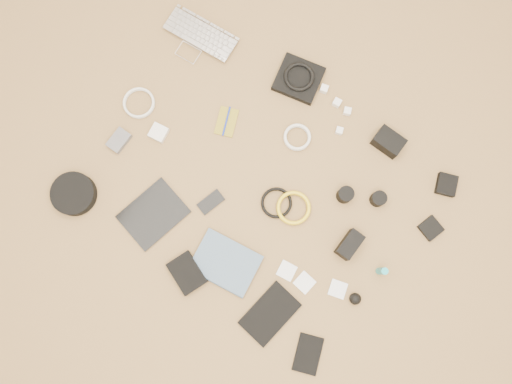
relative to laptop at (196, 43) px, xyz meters
The scene contains 34 objects.
room_shell 1.41m from the laptop, 34.69° to the right, with size 4.04×4.04×2.58m.
laptop is the anchor object (origin of this frame).
headphone_pouch 0.47m from the laptop, 13.18° to the left, with size 0.18×0.17×0.03m, color black.
headphones 0.47m from the laptop, 13.18° to the left, with size 0.13×0.13×0.02m, color black.
charger_a 0.58m from the laptop, 12.87° to the left, with size 0.03×0.03×0.03m, color white.
charger_b 0.65m from the laptop, ahead, with size 0.03×0.03×0.03m, color white.
charger_c 0.71m from the laptop, ahead, with size 0.03×0.03×0.03m, color white.
charger_d 0.72m from the laptop, ahead, with size 0.03×0.03×0.03m, color white.
dslr_camera 0.91m from the laptop, ahead, with size 0.12×0.08×0.07m, color black.
lens_pouch 1.20m from the laptop, ahead, with size 0.08×0.09×0.03m, color black.
notebook_olive 0.37m from the laptop, 34.98° to the right, with size 0.08×0.12×0.01m, color olive.
pen_blue 0.37m from the laptop, 34.98° to the right, with size 0.01×0.01×0.13m, color #1529AC.
cable_white_a 0.60m from the laptop, 10.42° to the right, with size 0.11×0.11×0.01m, color silver.
lens_a 0.90m from the laptop, 13.23° to the right, with size 0.06×0.06×0.07m, color black.
lens_b 1.01m from the laptop, ahead, with size 0.06×0.06×0.06m, color black.
card_reader 1.24m from the laptop, ahead, with size 0.08×0.08×0.02m, color black.
power_brick 0.42m from the laptop, 76.32° to the right, with size 0.07×0.07×0.03m, color white.
cable_white_b 0.35m from the laptop, 97.15° to the right, with size 0.13×0.13×0.01m, color silver.
cable_black 0.77m from the laptop, 29.95° to the right, with size 0.13×0.13×0.01m, color black.
cable_yellow 0.82m from the laptop, 26.32° to the right, with size 0.14×0.14×0.02m, color yellow.
flash 1.06m from the laptop, 20.21° to the right, with size 0.06×0.11×0.08m, color black.
lens_cleaner 1.22m from the laptop, 18.41° to the right, with size 0.03×0.03×0.10m, color teal.
battery_charger 0.53m from the laptop, 91.88° to the right, with size 0.06×0.10×0.03m, color #57575C.
tablet 0.75m from the laptop, 68.33° to the right, with size 0.19×0.24×0.01m, color black.
phone 0.69m from the laptop, 50.06° to the right, with size 0.06×0.11×0.01m, color black.
filter_case_left 1.03m from the laptop, 34.67° to the right, with size 0.07×0.07×0.01m, color silver.
filter_case_mid 1.10m from the laptop, 32.18° to the right, with size 0.07×0.07×0.01m, color silver.
filter_case_right 1.19m from the laptop, 26.88° to the right, with size 0.07×0.07×0.01m, color silver.
air_blower 1.25m from the laptop, 25.13° to the right, with size 0.05×0.05×0.05m, color black.
headphone_case 0.81m from the laptop, 92.36° to the right, with size 0.18×0.18×0.05m, color black.
drive_case 0.97m from the laptop, 57.13° to the right, with size 0.15×0.10×0.04m, color black.
paperback 1.02m from the laptop, 50.92° to the right, with size 0.18×0.25×0.02m, color #48607A.
notebook_black_a 1.17m from the laptop, 40.77° to the right, with size 0.14×0.22×0.02m, color black.
notebook_black_b 1.36m from the laptop, 36.52° to the right, with size 0.09×0.14×0.01m, color black.
Camera 1 is at (0.19, -0.27, 2.01)m, focal length 35.00 mm.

